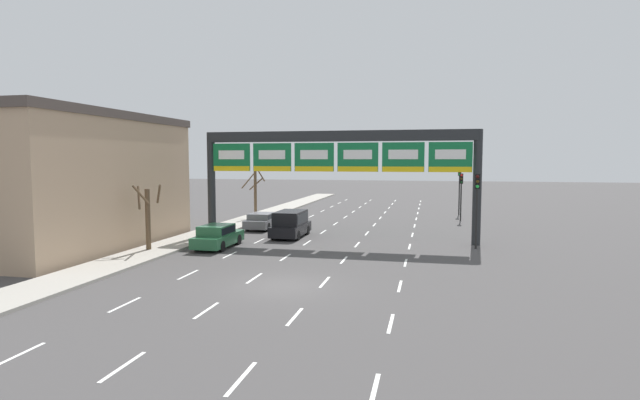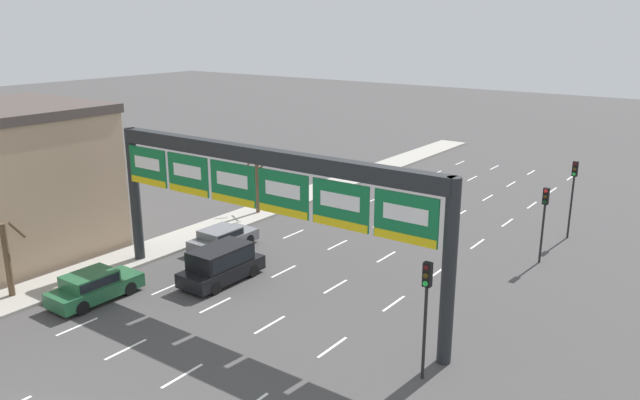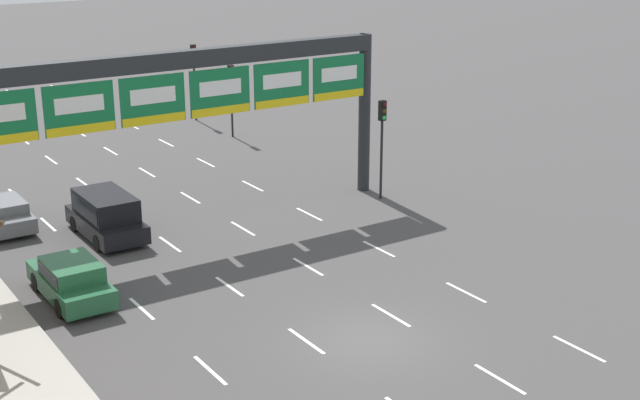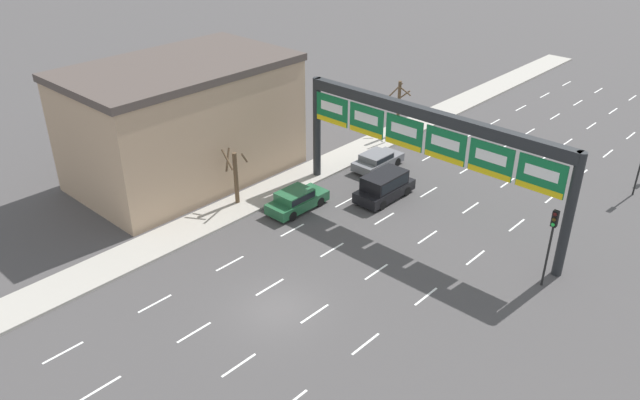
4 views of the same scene
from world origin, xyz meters
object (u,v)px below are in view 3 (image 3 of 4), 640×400
(traffic_light_far_end, at_px, (231,86))
(suv_black, at_px, (106,213))
(sign_gantry, at_px, (184,91))
(traffic_light_near_gantry, at_px, (382,129))
(car_grey, at_px, (1,213))
(traffic_light_mid_block, at_px, (194,67))
(car_green, at_px, (71,278))

(traffic_light_far_end, bearing_deg, suv_black, -135.52)
(sign_gantry, relative_size, traffic_light_near_gantry, 4.09)
(suv_black, relative_size, traffic_light_near_gantry, 0.99)
(sign_gantry, height_order, car_grey, sign_gantry)
(traffic_light_mid_block, bearing_deg, car_grey, -138.80)
(sign_gantry, relative_size, car_green, 4.31)
(car_grey, relative_size, traffic_light_far_end, 0.98)
(traffic_light_near_gantry, distance_m, traffic_light_far_end, 14.10)
(traffic_light_near_gantry, bearing_deg, traffic_light_mid_block, 89.95)
(car_grey, xyz_separation_m, car_green, (0.06, -8.57, 0.08))
(car_green, relative_size, traffic_light_mid_block, 0.91)
(car_green, bearing_deg, car_grey, 90.37)
(suv_black, xyz_separation_m, car_green, (-3.21, -5.17, -0.25))
(car_green, xyz_separation_m, traffic_light_mid_block, (15.53, 22.21, 2.62))
(suv_black, xyz_separation_m, traffic_light_far_end, (12.20, 11.98, 2.01))
(sign_gantry, height_order, traffic_light_mid_block, sign_gantry)
(suv_black, height_order, traffic_light_far_end, traffic_light_far_end)
(sign_gantry, relative_size, car_grey, 4.52)
(traffic_light_far_end, bearing_deg, car_grey, -150.98)
(suv_black, relative_size, traffic_light_mid_block, 0.95)
(sign_gantry, height_order, car_green, sign_gantry)
(car_grey, bearing_deg, traffic_light_mid_block, 41.20)
(suv_black, distance_m, car_grey, 4.73)
(car_grey, relative_size, traffic_light_near_gantry, 0.90)
(suv_black, distance_m, traffic_light_near_gantry, 12.69)
(car_grey, bearing_deg, suv_black, -46.18)
(sign_gantry, distance_m, car_green, 9.41)
(traffic_light_mid_block, relative_size, traffic_light_far_end, 1.13)
(suv_black, height_order, traffic_light_near_gantry, traffic_light_near_gantry)
(traffic_light_near_gantry, xyz_separation_m, traffic_light_mid_block, (0.02, 19.16, 0.13))
(suv_black, relative_size, car_green, 1.04)
(traffic_light_near_gantry, xyz_separation_m, traffic_light_far_end, (-0.10, 14.10, -0.24))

